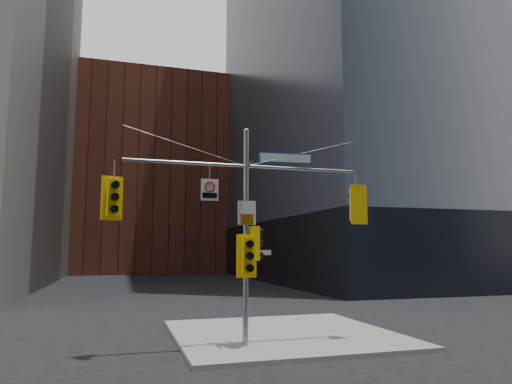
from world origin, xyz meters
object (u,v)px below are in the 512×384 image
signal_assembly (246,213)px  traffic_light_pole_front (248,256)px  traffic_light_east_arm (356,205)px  traffic_light_pole_side (255,243)px  street_sign_blade (285,158)px  regulatory_sign_arm (210,189)px  traffic_light_west_arm (113,198)px

signal_assembly → traffic_light_pole_front: (0.00, -0.27, -1.40)m
traffic_light_east_arm → traffic_light_pole_side: (-3.75, 0.02, -1.38)m
signal_assembly → traffic_light_pole_side: (0.33, 0.02, -0.99)m
street_sign_blade → signal_assembly: bearing=-175.2°
signal_assembly → traffic_light_east_arm: size_ratio=5.69×
street_sign_blade → traffic_light_pole_side: bearing=-176.2°
signal_assembly → regulatory_sign_arm: bearing=-179.1°
traffic_light_west_arm → traffic_light_pole_side: (4.55, 0.00, -1.38)m
signal_assembly → street_sign_blade: signal_assembly is taller
traffic_light_pole_side → street_sign_blade: (1.09, -0.02, 2.93)m
traffic_light_pole_side → street_sign_blade: size_ratio=0.59×
traffic_light_west_arm → traffic_light_east_arm: bearing=-13.4°
traffic_light_east_arm → traffic_light_pole_front: bearing=-1.6°
traffic_light_pole_front → traffic_light_east_arm: bearing=3.9°
traffic_light_west_arm → traffic_light_east_arm: size_ratio=0.98×
signal_assembly → traffic_light_pole_front: size_ratio=5.69×
traffic_light_east_arm → traffic_light_pole_front: (-4.08, -0.27, -1.79)m
traffic_light_pole_front → signal_assembly: bearing=90.2°
traffic_light_west_arm → street_sign_blade: (5.63, -0.01, 1.55)m
traffic_light_west_arm → regulatory_sign_arm: size_ratio=1.94×
traffic_light_west_arm → traffic_light_pole_front: traffic_light_west_arm is taller
traffic_light_pole_side → traffic_light_pole_front: 0.60m
street_sign_blade → regulatory_sign_arm: bearing=-174.9°
traffic_light_pole_side → traffic_light_pole_front: size_ratio=0.80×
traffic_light_pole_front → regulatory_sign_arm: bearing=168.9°
traffic_light_east_arm → traffic_light_pole_side: size_ratio=1.25×
street_sign_blade → regulatory_sign_arm: 2.89m
signal_assembly → regulatory_sign_arm: (-1.23, -0.02, 0.76)m
street_sign_blade → traffic_light_east_arm: bearing=4.6°
traffic_light_west_arm → traffic_light_pole_side: size_ratio=1.22×
signal_assembly → traffic_light_west_arm: (-4.22, 0.01, 0.38)m
traffic_light_east_arm → street_sign_blade: 3.08m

